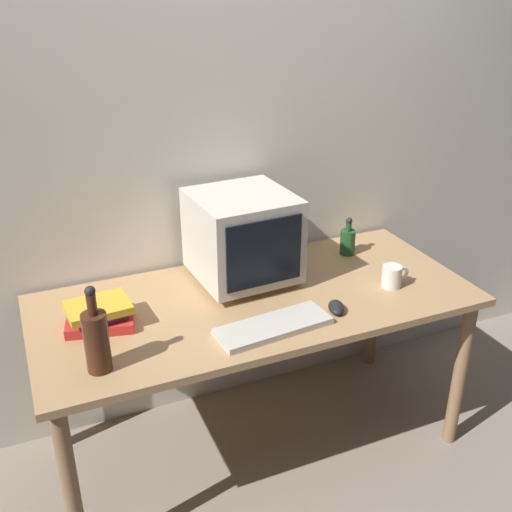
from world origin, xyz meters
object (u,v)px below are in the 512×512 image
(keyboard, at_px, (273,326))
(book_stack, at_px, (99,315))
(mug, at_px, (392,276))
(crt_monitor, at_px, (243,237))
(bottle_short, at_px, (348,241))
(computer_mouse, at_px, (336,307))
(bottle_tall, at_px, (96,339))

(keyboard, distance_m, book_stack, 0.62)
(keyboard, xyz_separation_m, mug, (0.58, 0.10, 0.03))
(crt_monitor, xyz_separation_m, book_stack, (-0.61, -0.13, -0.15))
(crt_monitor, distance_m, bottle_short, 0.54)
(computer_mouse, height_order, mug, mug)
(crt_monitor, distance_m, keyboard, 0.44)
(bottle_tall, height_order, bottle_short, bottle_tall)
(bottle_short, bearing_deg, book_stack, -171.20)
(computer_mouse, bearing_deg, mug, 38.16)
(bottle_short, bearing_deg, computer_mouse, -125.46)
(computer_mouse, bearing_deg, bottle_short, 77.06)
(bottle_short, bearing_deg, bottle_tall, -159.60)
(crt_monitor, relative_size, bottle_short, 2.34)
(crt_monitor, xyz_separation_m, bottle_tall, (-0.65, -0.39, -0.08))
(keyboard, bearing_deg, bottle_short, 32.37)
(computer_mouse, relative_size, bottle_short, 0.57)
(keyboard, height_order, mug, mug)
(keyboard, height_order, bottle_short, bottle_short)
(mug, bearing_deg, crt_monitor, 151.17)
(book_stack, bearing_deg, crt_monitor, 12.00)
(computer_mouse, bearing_deg, bottle_tall, -156.53)
(crt_monitor, bearing_deg, bottle_tall, -149.05)
(computer_mouse, xyz_separation_m, bottle_tall, (-0.88, -0.01, 0.10))
(computer_mouse, xyz_separation_m, bottle_short, (0.30, 0.42, 0.05))
(bottle_tall, bearing_deg, crt_monitor, 30.95)
(crt_monitor, xyz_separation_m, bottle_short, (0.53, 0.05, -0.13))
(mug, bearing_deg, computer_mouse, -164.36)
(computer_mouse, height_order, bottle_tall, bottle_tall)
(computer_mouse, distance_m, bottle_tall, 0.88)
(keyboard, relative_size, computer_mouse, 4.20)
(book_stack, distance_m, mug, 1.15)
(crt_monitor, height_order, computer_mouse, crt_monitor)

